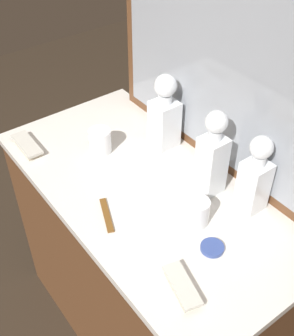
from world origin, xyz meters
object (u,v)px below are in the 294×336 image
object	(u,v)px
silver_brush_far_right	(182,287)
porcelain_dish	(212,248)
silver_brush_front	(27,146)
tortoiseshell_comb	(107,215)
crystal_tumbler_far_right	(100,142)
crystal_tumbler_rear	(197,213)
crystal_decanter_rear	(164,118)
crystal_decanter_center	(212,160)
crystal_decanter_left	(254,181)

from	to	relation	value
silver_brush_far_right	porcelain_dish	xyz separation A→B (m)	(-0.05, 0.15, -0.01)
silver_brush_front	tortoiseshell_comb	distance (m)	0.46
silver_brush_front	tortoiseshell_comb	world-z (taller)	silver_brush_front
crystal_tumbler_far_right	porcelain_dish	size ratio (longest dim) A/B	1.30
crystal_tumbler_rear	silver_brush_front	size ratio (longest dim) A/B	0.53
porcelain_dish	crystal_decanter_rear	bearing A→B (deg)	157.25
tortoiseshell_comb	crystal_tumbler_rear	bearing A→B (deg)	47.92
crystal_decanter_center	silver_brush_front	xyz separation A→B (m)	(-0.55, -0.38, -0.11)
crystal_tumbler_rear	crystal_decanter_rear	bearing A→B (deg)	155.79
silver_brush_far_right	tortoiseshell_comb	size ratio (longest dim) A/B	1.08
crystal_decanter_rear	crystal_tumbler_far_right	size ratio (longest dim) A/B	3.19
crystal_decanter_rear	silver_brush_front	world-z (taller)	crystal_decanter_rear
silver_brush_far_right	silver_brush_front	xyz separation A→B (m)	(-0.79, -0.06, 0.00)
crystal_decanter_rear	crystal_decanter_left	bearing A→B (deg)	1.79
silver_brush_front	crystal_tumbler_far_right	bearing A→B (deg)	50.26
crystal_decanter_rear	porcelain_dish	bearing A→B (deg)	-22.75
crystal_decanter_rear	silver_brush_far_right	size ratio (longest dim) A/B	1.86
porcelain_dish	crystal_tumbler_far_right	bearing A→B (deg)	-178.78
crystal_tumbler_far_right	tortoiseshell_comb	bearing A→B (deg)	-29.02
crystal_tumbler_far_right	crystal_tumbler_rear	distance (m)	0.47
silver_brush_far_right	porcelain_dish	distance (m)	0.16
crystal_decanter_left	porcelain_dish	bearing A→B (deg)	-75.05
crystal_decanter_left	silver_brush_front	world-z (taller)	crystal_decanter_left
crystal_tumbler_rear	silver_brush_far_right	bearing A→B (deg)	-50.29
crystal_decanter_rear	silver_brush_front	bearing A→B (deg)	-123.32
crystal_tumbler_rear	silver_brush_far_right	world-z (taller)	crystal_tumbler_rear
crystal_decanter_rear	crystal_tumbler_far_right	xyz separation A→B (m)	(-0.10, -0.21, -0.07)
crystal_decanter_rear	tortoiseshell_comb	xyz separation A→B (m)	(0.18, -0.37, -0.11)
crystal_tumbler_far_right	silver_brush_far_right	bearing A→B (deg)	-12.90
crystal_decanter_center	porcelain_dish	world-z (taller)	crystal_decanter_center
crystal_tumbler_far_right	silver_brush_front	size ratio (longest dim) A/B	0.54
crystal_tumbler_rear	porcelain_dish	bearing A→B (deg)	-17.45
crystal_decanter_center	silver_brush_far_right	world-z (taller)	crystal_decanter_center
crystal_decanter_center	crystal_decanter_rear	bearing A→B (deg)	172.74
crystal_decanter_left	crystal_decanter_center	world-z (taller)	crystal_decanter_center
crystal_decanter_left	tortoiseshell_comb	world-z (taller)	crystal_decanter_left
crystal_decanter_left	silver_brush_far_right	size ratio (longest dim) A/B	1.77
crystal_decanter_center	tortoiseshell_comb	bearing A→B (deg)	-106.51
porcelain_dish	crystal_tumbler_rear	bearing A→B (deg)	162.55
crystal_tumbler_far_right	crystal_tumbler_rear	bearing A→B (deg)	5.55
crystal_decanter_rear	crystal_decanter_center	bearing A→B (deg)	-7.26
crystal_decanter_center	silver_brush_far_right	bearing A→B (deg)	-52.70
silver_brush_front	porcelain_dish	bearing A→B (deg)	16.41
crystal_decanter_rear	porcelain_dish	size ratio (longest dim) A/B	4.14
crystal_decanter_rear	silver_brush_far_right	bearing A→B (deg)	-34.05
crystal_decanter_rear	crystal_tumbler_rear	bearing A→B (deg)	-24.21
silver_brush_far_right	tortoiseshell_comb	bearing A→B (deg)	-177.52
crystal_decanter_center	silver_brush_far_right	distance (m)	0.41
crystal_tumbler_far_right	silver_brush_front	world-z (taller)	crystal_tumbler_far_right
silver_brush_far_right	silver_brush_front	bearing A→B (deg)	-175.38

